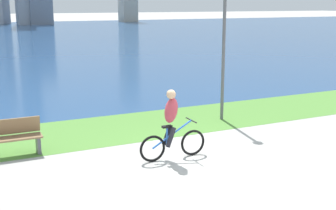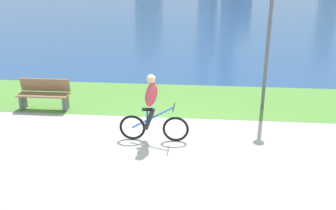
% 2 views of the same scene
% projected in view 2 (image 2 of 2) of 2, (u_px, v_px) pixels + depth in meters
% --- Properties ---
extents(ground_plane, '(300.00, 300.00, 0.00)m').
position_uv_depth(ground_plane, '(177.00, 148.00, 9.17)').
color(ground_plane, '#B2AFA8').
extents(grass_strip_bayside, '(120.00, 3.05, 0.01)m').
position_uv_depth(grass_strip_bayside, '(184.00, 100.00, 12.33)').
color(grass_strip_bayside, '#59933D').
rests_on(grass_strip_bayside, ground).
extents(cyclist_lead, '(1.71, 0.52, 1.68)m').
position_uv_depth(cyclist_lead, '(152.00, 109.00, 9.29)').
color(cyclist_lead, black).
rests_on(cyclist_lead, ground).
extents(bench_near_path, '(1.50, 0.47, 0.90)m').
position_uv_depth(bench_near_path, '(44.00, 94.00, 11.45)').
color(bench_near_path, olive).
rests_on(bench_near_path, ground).
extents(lamppost_tall, '(0.28, 0.28, 4.32)m').
position_uv_depth(lamppost_tall, '(271.00, 13.00, 10.73)').
color(lamppost_tall, '#595960').
rests_on(lamppost_tall, ground).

